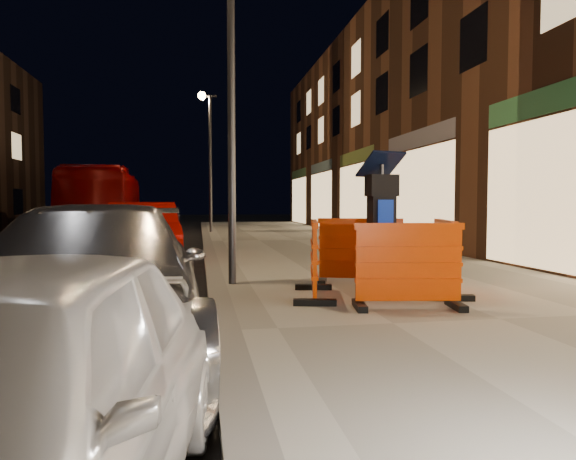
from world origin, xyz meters
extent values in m
plane|color=black|center=(0.00, 0.00, 0.00)|extent=(120.00, 120.00, 0.00)
cube|color=#9A978C|center=(3.00, 0.00, 0.07)|extent=(6.00, 60.00, 0.15)
cube|color=slate|center=(0.00, 0.00, 0.07)|extent=(0.30, 60.00, 0.15)
cube|color=black|center=(2.22, 1.64, 1.08)|extent=(0.71, 0.71, 1.86)
cube|color=#ED3E00|center=(2.22, 0.69, 0.67)|extent=(1.40, 0.75, 1.04)
cube|color=#ED3E00|center=(2.22, 2.59, 0.67)|extent=(1.43, 0.91, 1.04)
cube|color=#ED3E00|center=(1.27, 1.64, 0.67)|extent=(0.81, 1.42, 1.04)
cube|color=#ED3E00|center=(3.17, 1.64, 0.67)|extent=(0.89, 1.43, 1.04)
imported|color=#ACACB1|center=(-1.23, -0.13, 0.00)|extent=(2.28, 4.99, 1.41)
imported|color=#A80B05|center=(-1.59, 7.39, 0.00)|extent=(2.08, 4.56, 1.45)
imported|color=#8A0404|center=(-4.72, 20.72, 0.00)|extent=(3.19, 11.14, 3.07)
cylinder|color=#3F3F44|center=(0.25, 3.00, 3.15)|extent=(0.12, 0.12, 6.00)
cylinder|color=#3F3F44|center=(0.25, 18.00, 3.15)|extent=(0.12, 0.12, 6.00)
camera|label=1|loc=(-0.26, -5.11, 1.43)|focal=32.00mm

